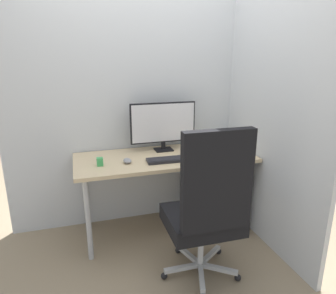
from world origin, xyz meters
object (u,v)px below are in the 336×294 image
at_px(mouse, 127,161).
at_px(office_chair, 208,208).
at_px(monitor, 163,124).
at_px(keyboard, 175,159).
at_px(filing_cabinet, 214,197).
at_px(pen_holder, 222,140).
at_px(notebook, 228,152).
at_px(desk_clamp_accessory, 100,162).

bearing_deg(mouse, office_chair, -62.11).
bearing_deg(monitor, keyboard, -88.37).
xyz_separation_m(filing_cabinet, keyboard, (-0.43, -0.11, 0.46)).
bearing_deg(filing_cabinet, mouse, -175.90).
relative_size(monitor, keyboard, 1.27).
bearing_deg(monitor, mouse, -145.33).
distance_m(monitor, pen_holder, 0.63).
bearing_deg(office_chair, pen_holder, 59.19).
xyz_separation_m(office_chair, notebook, (0.48, 0.64, 0.16)).
distance_m(monitor, keyboard, 0.40).
distance_m(filing_cabinet, notebook, 0.47).
height_order(monitor, keyboard, monitor).
relative_size(filing_cabinet, mouse, 5.95).
height_order(filing_cabinet, pen_holder, pen_holder).
bearing_deg(desk_clamp_accessory, mouse, -0.97).
relative_size(keyboard, mouse, 4.98).
relative_size(keyboard, desk_clamp_accessory, 7.31).
distance_m(filing_cabinet, pen_holder, 0.56).
bearing_deg(notebook, keyboard, 168.62).
xyz_separation_m(keyboard, pen_holder, (0.59, 0.32, 0.03)).
bearing_deg(desk_clamp_accessory, pen_holder, 12.32).
bearing_deg(mouse, desk_clamp_accessory, 173.43).
xyz_separation_m(keyboard, notebook, (0.52, 0.04, -0.00)).
xyz_separation_m(mouse, desk_clamp_accessory, (-0.22, 0.00, 0.01)).
xyz_separation_m(pen_holder, desk_clamp_accessory, (-1.20, -0.26, -0.01)).
height_order(filing_cabinet, keyboard, keyboard).
relative_size(notebook, desk_clamp_accessory, 2.51).
bearing_deg(pen_holder, desk_clamp_accessory, -167.68).
bearing_deg(keyboard, monitor, 91.63).
height_order(mouse, notebook, mouse).
height_order(keyboard, pen_holder, pen_holder).
distance_m(filing_cabinet, desk_clamp_accessory, 1.16).
xyz_separation_m(keyboard, desk_clamp_accessory, (-0.61, 0.06, 0.02)).
xyz_separation_m(monitor, mouse, (-0.38, -0.27, -0.23)).
xyz_separation_m(filing_cabinet, desk_clamp_accessory, (-1.05, -0.06, 0.48)).
relative_size(monitor, pen_holder, 3.63).
xyz_separation_m(office_chair, mouse, (-0.43, 0.66, 0.16)).
xyz_separation_m(monitor, desk_clamp_accessory, (-0.61, -0.26, -0.22)).
height_order(pen_holder, desk_clamp_accessory, pen_holder).
xyz_separation_m(filing_cabinet, mouse, (-0.83, -0.06, 0.47)).
relative_size(office_chair, keyboard, 2.44).
bearing_deg(filing_cabinet, monitor, 154.98).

